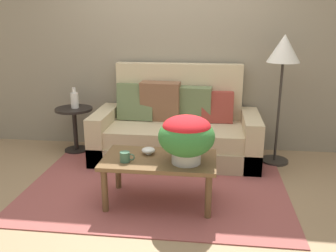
{
  "coord_description": "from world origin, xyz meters",
  "views": [
    {
      "loc": [
        0.52,
        -3.29,
        1.65
      ],
      "look_at": [
        0.08,
        0.28,
        0.57
      ],
      "focal_mm": 39.54,
      "sensor_mm": 36.0,
      "label": 1
    }
  ],
  "objects_px": {
    "couch": "(176,130)",
    "floor_lamp": "(283,58)",
    "potted_plant": "(186,135)",
    "coffee_mug": "(125,157)",
    "coffee_table": "(159,164)",
    "side_table": "(75,122)",
    "snack_bowl": "(148,150)",
    "table_vase": "(75,100)"
  },
  "relations": [
    {
      "from": "table_vase",
      "to": "coffee_table",
      "type": "bearing_deg",
      "value": -44.86
    },
    {
      "from": "side_table",
      "to": "potted_plant",
      "type": "height_order",
      "value": "potted_plant"
    },
    {
      "from": "coffee_table",
      "to": "coffee_mug",
      "type": "distance_m",
      "value": 0.32
    },
    {
      "from": "couch",
      "to": "side_table",
      "type": "height_order",
      "value": "couch"
    },
    {
      "from": "couch",
      "to": "snack_bowl",
      "type": "bearing_deg",
      "value": -97.62
    },
    {
      "from": "floor_lamp",
      "to": "coffee_mug",
      "type": "relative_size",
      "value": 11.22
    },
    {
      "from": "coffee_table",
      "to": "table_vase",
      "type": "xyz_separation_m",
      "value": [
        -1.23,
        1.22,
        0.29
      ]
    },
    {
      "from": "table_vase",
      "to": "coffee_mug",
      "type": "bearing_deg",
      "value": -54.79
    },
    {
      "from": "couch",
      "to": "potted_plant",
      "type": "xyz_separation_m",
      "value": [
        0.21,
        -1.24,
        0.34
      ]
    },
    {
      "from": "side_table",
      "to": "floor_lamp",
      "type": "bearing_deg",
      "value": -1.77
    },
    {
      "from": "potted_plant",
      "to": "coffee_mug",
      "type": "height_order",
      "value": "potted_plant"
    },
    {
      "from": "coffee_mug",
      "to": "table_vase",
      "type": "bearing_deg",
      "value": 125.21
    },
    {
      "from": "couch",
      "to": "table_vase",
      "type": "relative_size",
      "value": 7.56
    },
    {
      "from": "coffee_mug",
      "to": "snack_bowl",
      "type": "distance_m",
      "value": 0.27
    },
    {
      "from": "couch",
      "to": "side_table",
      "type": "bearing_deg",
      "value": 177.75
    },
    {
      "from": "side_table",
      "to": "coffee_table",
      "type": "bearing_deg",
      "value": -44.25
    },
    {
      "from": "side_table",
      "to": "floor_lamp",
      "type": "distance_m",
      "value": 2.58
    },
    {
      "from": "floor_lamp",
      "to": "potted_plant",
      "type": "xyz_separation_m",
      "value": [
        -0.95,
        -1.21,
        -0.52
      ]
    },
    {
      "from": "floor_lamp",
      "to": "potted_plant",
      "type": "relative_size",
      "value": 3.05
    },
    {
      "from": "side_table",
      "to": "potted_plant",
      "type": "xyz_separation_m",
      "value": [
        1.49,
        -1.29,
        0.3
      ]
    },
    {
      "from": "coffee_mug",
      "to": "snack_bowl",
      "type": "xyz_separation_m",
      "value": [
        0.17,
        0.21,
        -0.01
      ]
    },
    {
      "from": "coffee_table",
      "to": "potted_plant",
      "type": "distance_m",
      "value": 0.4
    },
    {
      "from": "couch",
      "to": "side_table",
      "type": "xyz_separation_m",
      "value": [
        -1.27,
        0.05,
        0.05
      ]
    },
    {
      "from": "coffee_mug",
      "to": "snack_bowl",
      "type": "relative_size",
      "value": 1.05
    },
    {
      "from": "coffee_table",
      "to": "coffee_mug",
      "type": "height_order",
      "value": "coffee_mug"
    },
    {
      "from": "couch",
      "to": "table_vase",
      "type": "distance_m",
      "value": 1.3
    },
    {
      "from": "coffee_table",
      "to": "potted_plant",
      "type": "height_order",
      "value": "potted_plant"
    },
    {
      "from": "side_table",
      "to": "coffee_mug",
      "type": "xyz_separation_m",
      "value": [
        0.96,
        -1.33,
        0.09
      ]
    },
    {
      "from": "coffee_table",
      "to": "couch",
      "type": "bearing_deg",
      "value": 88.49
    },
    {
      "from": "potted_plant",
      "to": "snack_bowl",
      "type": "height_order",
      "value": "potted_plant"
    },
    {
      "from": "couch",
      "to": "floor_lamp",
      "type": "xyz_separation_m",
      "value": [
        1.17,
        -0.03,
        0.87
      ]
    },
    {
      "from": "snack_bowl",
      "to": "coffee_table",
      "type": "bearing_deg",
      "value": -37.17
    },
    {
      "from": "coffee_table",
      "to": "side_table",
      "type": "distance_m",
      "value": 1.73
    },
    {
      "from": "snack_bowl",
      "to": "table_vase",
      "type": "xyz_separation_m",
      "value": [
        -1.11,
        1.13,
        0.19
      ]
    },
    {
      "from": "potted_plant",
      "to": "snack_bowl",
      "type": "relative_size",
      "value": 3.86
    },
    {
      "from": "couch",
      "to": "coffee_mug",
      "type": "relative_size",
      "value": 14.69
    },
    {
      "from": "side_table",
      "to": "coffee_mug",
      "type": "distance_m",
      "value": 1.65
    },
    {
      "from": "side_table",
      "to": "table_vase",
      "type": "relative_size",
      "value": 2.21
    },
    {
      "from": "snack_bowl",
      "to": "floor_lamp",
      "type": "bearing_deg",
      "value": 38.65
    },
    {
      "from": "snack_bowl",
      "to": "coffee_mug",
      "type": "bearing_deg",
      "value": -128.73
    },
    {
      "from": "floor_lamp",
      "to": "snack_bowl",
      "type": "relative_size",
      "value": 11.76
    },
    {
      "from": "couch",
      "to": "floor_lamp",
      "type": "height_order",
      "value": "floor_lamp"
    }
  ]
}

